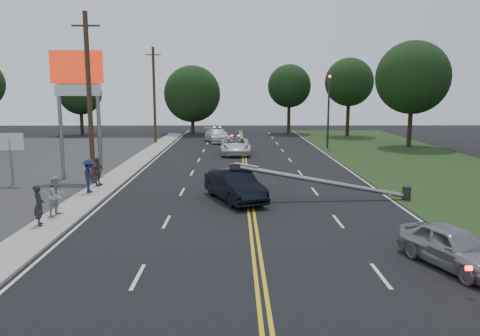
{
  "coord_description": "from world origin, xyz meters",
  "views": [
    {
      "loc": [
        -0.73,
        -15.46,
        5.59
      ],
      "look_at": [
        -0.5,
        7.9,
        1.7
      ],
      "focal_mm": 35.0,
      "sensor_mm": 36.0,
      "label": 1
    }
  ],
  "objects_px": {
    "utility_pole_mid": "(89,99)",
    "waiting_sedan": "(453,247)",
    "fallen_streetlight": "(331,183)",
    "bystander_c": "(89,176)",
    "traffic_signal": "(329,105)",
    "bystander_b": "(57,196)",
    "emergency_a": "(235,146)",
    "bystander_d": "(98,171)",
    "pylon_sign": "(77,84)",
    "crashed_sedan": "(235,185)",
    "emergency_b": "(217,135)",
    "utility_pole_far": "(154,95)",
    "small_sign": "(10,146)",
    "bystander_a": "(39,205)"
  },
  "relations": [
    {
      "from": "small_sign",
      "to": "utility_pole_mid",
      "type": "relative_size",
      "value": 0.31
    },
    {
      "from": "utility_pole_mid",
      "to": "waiting_sedan",
      "type": "distance_m",
      "value": 20.81
    },
    {
      "from": "bystander_b",
      "to": "traffic_signal",
      "type": "bearing_deg",
      "value": -14.02
    },
    {
      "from": "pylon_sign",
      "to": "traffic_signal",
      "type": "distance_m",
      "value": 24.75
    },
    {
      "from": "emergency_a",
      "to": "bystander_d",
      "type": "xyz_separation_m",
      "value": [
        -7.97,
        -14.35,
        0.19
      ]
    },
    {
      "from": "bystander_b",
      "to": "bystander_c",
      "type": "distance_m",
      "value": 4.69
    },
    {
      "from": "traffic_signal",
      "to": "utility_pole_far",
      "type": "bearing_deg",
      "value": 167.11
    },
    {
      "from": "pylon_sign",
      "to": "bystander_c",
      "type": "xyz_separation_m",
      "value": [
        1.87,
        -4.56,
        -4.97
      ]
    },
    {
      "from": "waiting_sedan",
      "to": "bystander_a",
      "type": "bearing_deg",
      "value": 143.74
    },
    {
      "from": "traffic_signal",
      "to": "emergency_b",
      "type": "height_order",
      "value": "traffic_signal"
    },
    {
      "from": "fallen_streetlight",
      "to": "bystander_c",
      "type": "distance_m",
      "value": 12.9
    },
    {
      "from": "pylon_sign",
      "to": "bystander_c",
      "type": "distance_m",
      "value": 7.0
    },
    {
      "from": "pylon_sign",
      "to": "emergency_b",
      "type": "relative_size",
      "value": 1.54
    },
    {
      "from": "traffic_signal",
      "to": "bystander_d",
      "type": "distance_m",
      "value": 25.53
    },
    {
      "from": "pylon_sign",
      "to": "utility_pole_far",
      "type": "xyz_separation_m",
      "value": [
        1.3,
        20.0,
        -0.91
      ]
    },
    {
      "from": "small_sign",
      "to": "waiting_sedan",
      "type": "height_order",
      "value": "small_sign"
    },
    {
      "from": "emergency_b",
      "to": "bystander_a",
      "type": "relative_size",
      "value": 3.07
    },
    {
      "from": "bystander_a",
      "to": "bystander_c",
      "type": "height_order",
      "value": "bystander_c"
    },
    {
      "from": "fallen_streetlight",
      "to": "waiting_sedan",
      "type": "height_order",
      "value": "fallen_streetlight"
    },
    {
      "from": "bystander_a",
      "to": "small_sign",
      "type": "bearing_deg",
      "value": 8.2
    },
    {
      "from": "utility_pole_mid",
      "to": "emergency_a",
      "type": "distance_m",
      "value": 16.58
    },
    {
      "from": "crashed_sedan",
      "to": "bystander_d",
      "type": "height_order",
      "value": "bystander_d"
    },
    {
      "from": "crashed_sedan",
      "to": "emergency_b",
      "type": "height_order",
      "value": "crashed_sedan"
    },
    {
      "from": "bystander_a",
      "to": "bystander_c",
      "type": "distance_m",
      "value": 6.26
    },
    {
      "from": "waiting_sedan",
      "to": "bystander_c",
      "type": "bearing_deg",
      "value": 124.47
    },
    {
      "from": "pylon_sign",
      "to": "crashed_sedan",
      "type": "height_order",
      "value": "pylon_sign"
    },
    {
      "from": "pylon_sign",
      "to": "fallen_streetlight",
      "type": "bearing_deg",
      "value": -22.22
    },
    {
      "from": "small_sign",
      "to": "crashed_sedan",
      "type": "relative_size",
      "value": 0.65
    },
    {
      "from": "utility_pole_far",
      "to": "emergency_b",
      "type": "distance_m",
      "value": 7.92
    },
    {
      "from": "waiting_sedan",
      "to": "bystander_b",
      "type": "height_order",
      "value": "bystander_b"
    },
    {
      "from": "pylon_sign",
      "to": "bystander_b",
      "type": "relative_size",
      "value": 4.56
    },
    {
      "from": "pylon_sign",
      "to": "fallen_streetlight",
      "type": "distance_m",
      "value": 16.66
    },
    {
      "from": "fallen_streetlight",
      "to": "bystander_b",
      "type": "relative_size",
      "value": 5.34
    },
    {
      "from": "utility_pole_mid",
      "to": "bystander_a",
      "type": "xyz_separation_m",
      "value": [
        0.43,
        -8.82,
        -4.12
      ]
    },
    {
      "from": "small_sign",
      "to": "utility_pole_mid",
      "type": "height_order",
      "value": "utility_pole_mid"
    },
    {
      "from": "traffic_signal",
      "to": "bystander_d",
      "type": "xyz_separation_m",
      "value": [
        -17.0,
        -18.77,
        -3.25
      ]
    },
    {
      "from": "pylon_sign",
      "to": "waiting_sedan",
      "type": "distance_m",
      "value": 23.25
    },
    {
      "from": "emergency_a",
      "to": "fallen_streetlight",
      "type": "bearing_deg",
      "value": -76.11
    },
    {
      "from": "crashed_sedan",
      "to": "utility_pole_mid",
      "type": "bearing_deg",
      "value": 131.24
    },
    {
      "from": "bystander_d",
      "to": "emergency_a",
      "type": "bearing_deg",
      "value": -10.37
    },
    {
      "from": "emergency_a",
      "to": "bystander_c",
      "type": "relative_size",
      "value": 3.03
    },
    {
      "from": "utility_pole_mid",
      "to": "bystander_d",
      "type": "relative_size",
      "value": 5.98
    },
    {
      "from": "small_sign",
      "to": "waiting_sedan",
      "type": "bearing_deg",
      "value": -33.28
    },
    {
      "from": "crashed_sedan",
      "to": "bystander_b",
      "type": "xyz_separation_m",
      "value": [
        -7.85,
        -3.18,
        0.21
      ]
    },
    {
      "from": "utility_pole_mid",
      "to": "crashed_sedan",
      "type": "height_order",
      "value": "utility_pole_mid"
    },
    {
      "from": "traffic_signal",
      "to": "utility_pole_mid",
      "type": "bearing_deg",
      "value": -134.2
    },
    {
      "from": "utility_pole_far",
      "to": "traffic_signal",
      "type": "bearing_deg",
      "value": -12.89
    },
    {
      "from": "traffic_signal",
      "to": "utility_pole_mid",
      "type": "relative_size",
      "value": 0.7
    },
    {
      "from": "emergency_b",
      "to": "bystander_b",
      "type": "bearing_deg",
      "value": -115.97
    },
    {
      "from": "waiting_sedan",
      "to": "bystander_c",
      "type": "height_order",
      "value": "bystander_c"
    }
  ]
}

